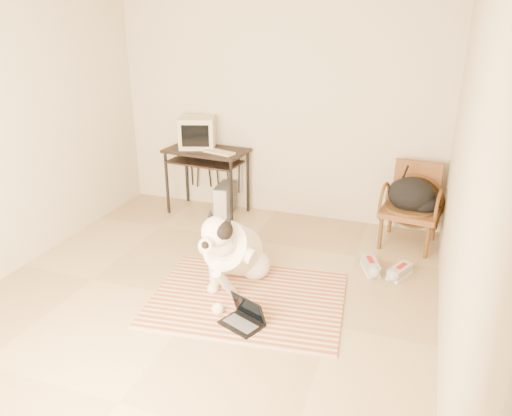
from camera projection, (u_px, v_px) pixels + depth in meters
The scene contains 14 objects.
floor at pixel (202, 301), 4.47m from camera, with size 4.50×4.50×0.00m, color tan.
wall_back at pixel (278, 106), 5.93m from camera, with size 4.50×4.50×0.00m, color beige.
wall_right at pixel (465, 182), 3.35m from camera, with size 4.50×4.50×0.00m, color beige.
rug at pixel (248, 298), 4.48m from camera, with size 1.82×1.47×0.02m.
dog at pixel (233, 251), 4.61m from camera, with size 0.57×1.21×0.86m.
laptop at pixel (244, 317), 4.09m from camera, with size 0.40×0.35×0.23m.
computer_desk at pixel (206, 159), 6.14m from camera, with size 1.04×0.64×0.83m.
crt_monitor at pixel (197, 132), 6.15m from camera, with size 0.52×0.50×0.37m.
desk_keyboard at pixel (219, 152), 5.94m from camera, with size 0.39×0.14×0.03m, color #C0B396.
pc_tower at pixel (225, 200), 6.28m from camera, with size 0.21×0.43×0.39m.
rattan_chair at pixel (411, 205), 5.41m from camera, with size 0.65×0.64×0.89m.
backpack at pixel (414, 196), 5.30m from camera, with size 0.53×0.41×0.37m.
sneaker_left at pixel (370, 266), 4.96m from camera, with size 0.24×0.35×0.11m.
sneaker_right at pixel (400, 272), 4.86m from camera, with size 0.24×0.33×0.11m.
Camera 1 is at (1.71, -3.46, 2.44)m, focal length 35.00 mm.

